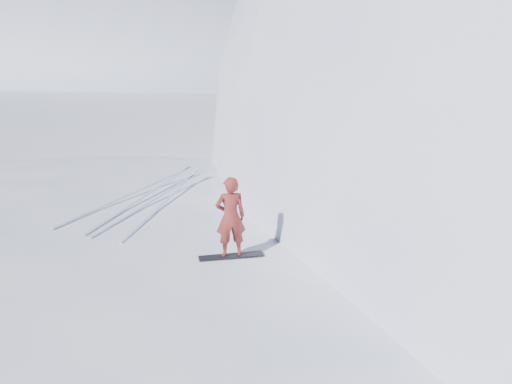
# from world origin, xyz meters

# --- Properties ---
(near_ridge) EXTENTS (36.00, 28.00, 4.80)m
(near_ridge) POSITION_xyz_m (1.00, 3.00, 0.00)
(near_ridge) COLOR white
(near_ridge) RESTS_ON ground
(far_ridge_a) EXTENTS (120.00, 70.00, 28.00)m
(far_ridge_a) POSITION_xyz_m (-70.00, 60.00, 0.00)
(far_ridge_a) COLOR white
(far_ridge_a) RESTS_ON ground
(far_ridge_c) EXTENTS (140.00, 90.00, 36.00)m
(far_ridge_c) POSITION_xyz_m (-40.00, 110.00, 0.00)
(far_ridge_c) COLOR white
(far_ridge_c) RESTS_ON ground
(wind_bumps) EXTENTS (16.00, 14.40, 1.00)m
(wind_bumps) POSITION_xyz_m (-0.56, 2.12, 0.00)
(wind_bumps) COLOR white
(wind_bumps) RESTS_ON ground
(snowboard) EXTENTS (1.14, 1.07, 0.02)m
(snowboard) POSITION_xyz_m (2.48, 3.73, 2.41)
(snowboard) COLOR black
(snowboard) RESTS_ON near_ridge
(snowboarder) EXTENTS (0.71, 0.70, 1.66)m
(snowboarder) POSITION_xyz_m (2.48, 3.73, 3.25)
(snowboarder) COLOR maroon
(snowboarder) RESTS_ON snowboard
(board_tracks) EXTENTS (2.53, 5.98, 0.04)m
(board_tracks) POSITION_xyz_m (-1.51, 5.91, 2.42)
(board_tracks) COLOR silver
(board_tracks) RESTS_ON ground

